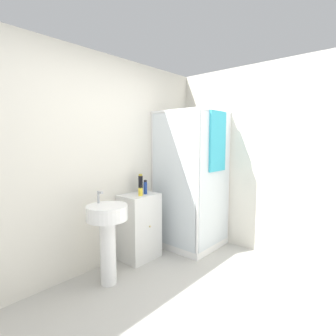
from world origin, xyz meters
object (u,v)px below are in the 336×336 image
(shampoo_bottle_tall_black, at_px, (141,183))
(sink, at_px, (107,229))
(soap_dispenser, at_px, (141,192))
(shampoo_bottle_blue, at_px, (145,187))

(shampoo_bottle_tall_black, bearing_deg, sink, -159.38)
(soap_dispenser, bearing_deg, sink, -167.97)
(soap_dispenser, bearing_deg, shampoo_bottle_blue, 15.70)
(sink, height_order, shampoo_bottle_blue, shampoo_bottle_blue)
(soap_dispenser, relative_size, shampoo_bottle_blue, 0.70)
(soap_dispenser, bearing_deg, shampoo_bottle_tall_black, 46.75)
(sink, xyz_separation_m, shampoo_bottle_tall_black, (0.73, 0.27, 0.36))
(sink, distance_m, shampoo_bottle_tall_black, 0.85)
(soap_dispenser, xyz_separation_m, shampoo_bottle_blue, (0.11, 0.03, 0.04))
(sink, height_order, shampoo_bottle_tall_black, shampoo_bottle_tall_black)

